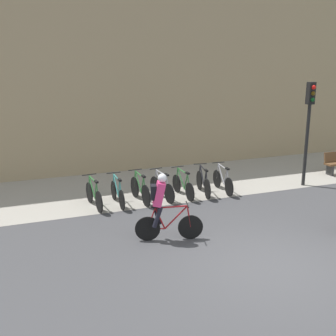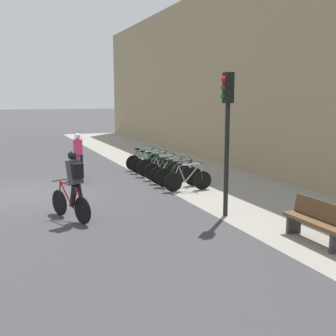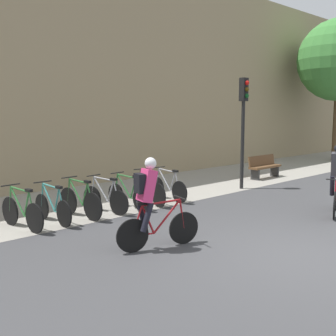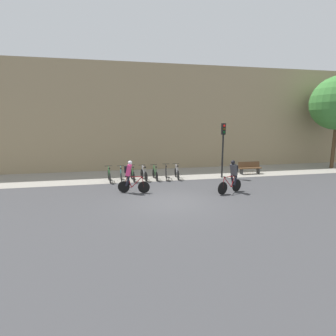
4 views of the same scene
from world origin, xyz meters
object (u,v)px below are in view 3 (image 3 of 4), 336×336
bench (264,166)px  parked_bike_5 (149,190)px  parked_bike_1 (53,207)px  parked_bike_2 (80,201)px  parked_bike_0 (22,212)px  traffic_light_pole (243,113)px  parked_bike_3 (105,198)px  parked_bike_4 (128,194)px  cyclist_pink (150,201)px  parked_bike_6 (168,187)px

bench → parked_bike_5: bearing=-176.2°
parked_bike_1 → parked_bike_2: parked_bike_2 is taller
parked_bike_5 → parked_bike_0: bearing=180.0°
parked_bike_2 → traffic_light_pole: size_ratio=0.46×
parked_bike_2 → parked_bike_1: bearing=-179.9°
parked_bike_3 → parked_bike_5: parked_bike_5 is taller
parked_bike_3 → parked_bike_5: (1.49, -0.00, 0.01)m
parked_bike_4 → parked_bike_5: (0.74, 0.00, 0.02)m
parked_bike_3 → parked_bike_1: bearing=-180.0°
parked_bike_0 → parked_bike_4: size_ratio=1.01×
cyclist_pink → parked_bike_4: (1.84, 3.01, -0.56)m
parked_bike_5 → cyclist_pink: bearing=-130.7°
bench → parked_bike_4: bearing=-176.6°
cyclist_pink → parked_bike_2: bearing=83.4°
parked_bike_4 → parked_bike_6: bearing=0.0°
parked_bike_4 → bench: parked_bike_4 is taller
parked_bike_1 → parked_bike_3: (1.49, 0.00, 0.01)m
parked_bike_0 → bench: 10.12m
parked_bike_3 → traffic_light_pole: 5.79m
parked_bike_3 → parked_bike_0: bearing=-180.0°
parked_bike_6 → bench: (5.63, 0.43, 0.08)m
cyclist_pink → parked_bike_3: (1.10, 3.01, -0.56)m
parked_bike_2 → parked_bike_5: 2.24m
parked_bike_1 → bench: size_ratio=0.98×
bench → parked_bike_3: bearing=-176.9°
cyclist_pink → parked_bike_5: cyclist_pink is taller
cyclist_pink → parked_bike_3: cyclist_pink is taller
parked_bike_3 → parked_bike_6: 2.24m
traffic_light_pole → bench: size_ratio=2.19×
parked_bike_3 → cyclist_pink: bearing=-110.0°
parked_bike_4 → bench: size_ratio=0.98×
parked_bike_1 → parked_bike_4: parked_bike_1 is taller
parked_bike_0 → parked_bike_5: (3.73, -0.00, 0.00)m
parked_bike_1 → parked_bike_5: 2.98m
parked_bike_6 → cyclist_pink: bearing=-137.9°
parked_bike_1 → parked_bike_2: bearing=0.1°
parked_bike_4 → bench: (7.12, 0.43, 0.09)m
parked_bike_3 → parked_bike_5: 1.49m
cyclist_pink → parked_bike_3: 3.25m
parked_bike_4 → parked_bike_3: bearing=179.9°
parked_bike_1 → parked_bike_5: (2.98, 0.00, 0.01)m
traffic_light_pole → parked_bike_4: bearing=175.4°
parked_bike_4 → parked_bike_2: bearing=179.9°
parked_bike_2 → traffic_light_pole: traffic_light_pole is taller
parked_bike_3 → parked_bike_6: bearing=-0.0°
parked_bike_3 → bench: bearing=3.1°
cyclist_pink → parked_bike_2: 3.08m
parked_bike_6 → parked_bike_2: bearing=180.0°
parked_bike_1 → parked_bike_6: parked_bike_6 is taller
parked_bike_1 → traffic_light_pole: traffic_light_pole is taller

